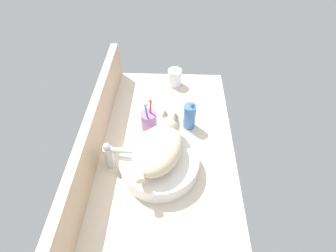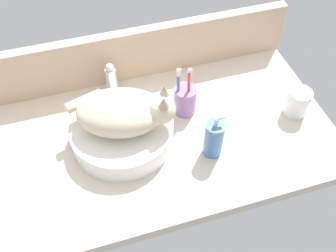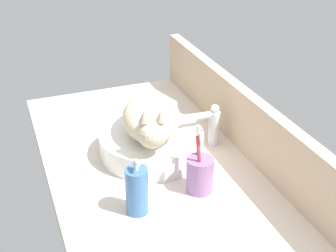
{
  "view_description": "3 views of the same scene",
  "coord_description": "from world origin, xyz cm",
  "px_view_note": "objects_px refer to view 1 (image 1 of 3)",
  "views": [
    {
      "loc": [
        -68.32,
        -4.38,
        90.02
      ],
      "look_at": [
        6.09,
        -1.78,
        11.63
      ],
      "focal_mm": 28.0,
      "sensor_mm": 36.0,
      "label": 1
    },
    {
      "loc": [
        -14.38,
        -70.66,
        92.94
      ],
      "look_at": [
        5.82,
        -4.02,
        8.04
      ],
      "focal_mm": 40.0,
      "sensor_mm": 36.0,
      "label": 2
    },
    {
      "loc": [
        107.9,
        -37.34,
        76.45
      ],
      "look_at": [
        -2.42,
        4.69,
        11.32
      ],
      "focal_mm": 50.0,
      "sensor_mm": 36.0,
      "label": 3
    }
  ],
  "objects_px": {
    "cat": "(160,146)",
    "toothbrush_cup": "(149,121)",
    "sink_basin": "(159,164)",
    "soap_dispenser": "(189,116)",
    "water_glass": "(175,78)",
    "faucet": "(111,154)"
  },
  "relations": [
    {
      "from": "faucet",
      "to": "water_glass",
      "type": "height_order",
      "value": "faucet"
    },
    {
      "from": "sink_basin",
      "to": "soap_dispenser",
      "type": "height_order",
      "value": "soap_dispenser"
    },
    {
      "from": "water_glass",
      "to": "soap_dispenser",
      "type": "bearing_deg",
      "value": -167.22
    },
    {
      "from": "faucet",
      "to": "toothbrush_cup",
      "type": "distance_m",
      "value": 0.25
    },
    {
      "from": "soap_dispenser",
      "to": "toothbrush_cup",
      "type": "relative_size",
      "value": 0.85
    },
    {
      "from": "cat",
      "to": "faucet",
      "type": "xyz_separation_m",
      "value": [
        -0.0,
        0.19,
        -0.06
      ]
    },
    {
      "from": "faucet",
      "to": "soap_dispenser",
      "type": "relative_size",
      "value": 0.85
    },
    {
      "from": "water_glass",
      "to": "faucet",
      "type": "bearing_deg",
      "value": 156.42
    },
    {
      "from": "soap_dispenser",
      "to": "toothbrush_cup",
      "type": "bearing_deg",
      "value": 98.34
    },
    {
      "from": "sink_basin",
      "to": "faucet",
      "type": "relative_size",
      "value": 2.31
    },
    {
      "from": "soap_dispenser",
      "to": "cat",
      "type": "bearing_deg",
      "value": 152.69
    },
    {
      "from": "sink_basin",
      "to": "cat",
      "type": "xyz_separation_m",
      "value": [
        0.01,
        -0.0,
        0.09
      ]
    },
    {
      "from": "cat",
      "to": "faucet",
      "type": "bearing_deg",
      "value": 90.75
    },
    {
      "from": "sink_basin",
      "to": "faucet",
      "type": "distance_m",
      "value": 0.19
    },
    {
      "from": "cat",
      "to": "water_glass",
      "type": "height_order",
      "value": "cat"
    },
    {
      "from": "toothbrush_cup",
      "to": "soap_dispenser",
      "type": "bearing_deg",
      "value": -81.66
    },
    {
      "from": "sink_basin",
      "to": "toothbrush_cup",
      "type": "xyz_separation_m",
      "value": [
        0.22,
        0.06,
        0.02
      ]
    },
    {
      "from": "cat",
      "to": "toothbrush_cup",
      "type": "xyz_separation_m",
      "value": [
        0.21,
        0.06,
        -0.08
      ]
    },
    {
      "from": "cat",
      "to": "toothbrush_cup",
      "type": "distance_m",
      "value": 0.23
    },
    {
      "from": "sink_basin",
      "to": "soap_dispenser",
      "type": "bearing_deg",
      "value": -26.67
    },
    {
      "from": "faucet",
      "to": "cat",
      "type": "bearing_deg",
      "value": -89.25
    },
    {
      "from": "cat",
      "to": "toothbrush_cup",
      "type": "relative_size",
      "value": 1.63
    }
  ]
}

